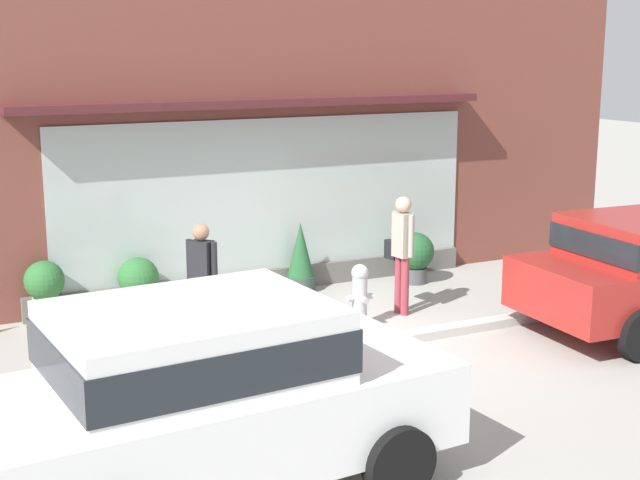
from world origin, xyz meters
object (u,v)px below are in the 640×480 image
object	(u,v)px
pedestrian_with_handbag	(402,246)
parked_car_white	(206,388)
potted_plant_corner_tall	(415,255)
potted_plant_near_hydrant	(301,258)
pedestrian_passerby	(202,275)
potted_plant_window_right	(139,284)
potted_plant_trailing_edge	(45,288)
fire_hydrant	(360,295)

from	to	relation	value
pedestrian_with_handbag	parked_car_white	world-z (taller)	pedestrian_with_handbag
potted_plant_corner_tall	potted_plant_near_hydrant	xyz separation A→B (m)	(-1.92, 0.36, 0.07)
pedestrian_passerby	parked_car_white	distance (m)	4.05
potted_plant_window_right	pedestrian_passerby	bearing A→B (deg)	-79.68
potted_plant_trailing_edge	parked_car_white	bearing A→B (deg)	-86.40
parked_car_white	potted_plant_window_right	world-z (taller)	parked_car_white
pedestrian_passerby	potted_plant_corner_tall	distance (m)	4.48
pedestrian_with_handbag	fire_hydrant	bearing A→B (deg)	101.14
pedestrian_with_handbag	potted_plant_corner_tall	size ratio (longest dim) A/B	2.05
pedestrian_with_handbag	parked_car_white	xyz separation A→B (m)	(-4.39, -3.89, -0.04)
potted_plant_window_right	fire_hydrant	bearing A→B (deg)	-39.11
potted_plant_near_hydrant	potted_plant_trailing_edge	size ratio (longest dim) A/B	1.23
potted_plant_corner_tall	parked_car_white	bearing A→B (deg)	-136.26
pedestrian_passerby	parked_car_white	size ratio (longest dim) A/B	0.38
potted_plant_corner_tall	fire_hydrant	bearing A→B (deg)	-139.74
pedestrian_with_handbag	potted_plant_trailing_edge	size ratio (longest dim) A/B	1.90
potted_plant_corner_tall	potted_plant_near_hydrant	distance (m)	1.96
fire_hydrant	potted_plant_window_right	distance (m)	3.30
potted_plant_trailing_edge	pedestrian_with_handbag	bearing A→B (deg)	-20.91
fire_hydrant	pedestrian_with_handbag	xyz separation A→B (m)	(0.85, 0.28, 0.56)
fire_hydrant	pedestrian_passerby	xyz separation A→B (m)	(-2.22, 0.22, 0.49)
potted_plant_corner_tall	potted_plant_trailing_edge	bearing A→B (deg)	176.00
pedestrian_passerby	potted_plant_window_right	bearing A→B (deg)	152.99
pedestrian_passerby	potted_plant_window_right	world-z (taller)	pedestrian_passerby
potted_plant_corner_tall	potted_plant_trailing_edge	size ratio (longest dim) A/B	0.93
potted_plant_near_hydrant	potted_plant_trailing_edge	distance (m)	3.96
parked_car_white	potted_plant_corner_tall	world-z (taller)	parked_car_white
potted_plant_corner_tall	potted_plant_trailing_edge	world-z (taller)	potted_plant_trailing_edge
potted_plant_near_hydrant	potted_plant_trailing_edge	bearing A→B (deg)	179.31
parked_car_white	potted_plant_trailing_edge	bearing A→B (deg)	89.97
parked_car_white	potted_plant_near_hydrant	distance (m)	6.72
potted_plant_window_right	potted_plant_near_hydrant	xyz separation A→B (m)	(2.62, -0.04, 0.11)
parked_car_white	potted_plant_window_right	xyz separation A→B (m)	(0.98, 5.69, -0.55)
potted_plant_corner_tall	potted_plant_near_hydrant	size ratio (longest dim) A/B	0.76
potted_plant_window_right	potted_plant_corner_tall	world-z (taller)	potted_plant_corner_tall
fire_hydrant	parked_car_white	bearing A→B (deg)	-134.47
parked_car_white	potted_plant_corner_tall	distance (m)	7.66
fire_hydrant	parked_car_white	xyz separation A→B (m)	(-3.54, -3.61, 0.52)
fire_hydrant	pedestrian_with_handbag	distance (m)	1.05
potted_plant_window_right	pedestrian_with_handbag	bearing A→B (deg)	-27.91
fire_hydrant	potted_plant_near_hydrant	world-z (taller)	potted_plant_near_hydrant
fire_hydrant	potted_plant_near_hydrant	bearing A→B (deg)	88.25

